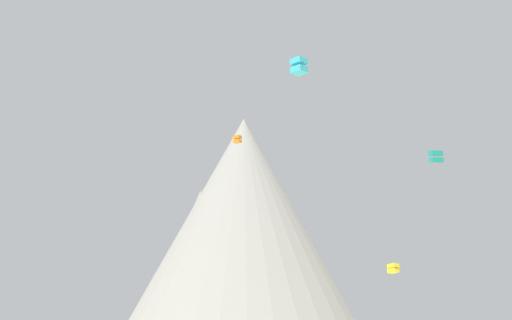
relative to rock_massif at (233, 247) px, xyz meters
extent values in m
cone|color=gray|center=(1.98, -0.62, 1.81)|extent=(61.88, 61.88, 47.72)
cone|color=gray|center=(-6.08, -2.57, -5.79)|extent=(25.68, 25.68, 32.51)
cone|color=gray|center=(-4.78, 5.36, -4.13)|extent=(35.87, 35.87, 35.85)
cube|color=#33BCDB|center=(12.15, -57.86, 8.94)|extent=(1.97, 1.97, 0.69)
cube|color=#33BCDB|center=(12.15, -57.86, 9.90)|extent=(1.97, 1.97, 0.69)
cube|color=orange|center=(3.72, -34.88, 9.09)|extent=(1.27, 1.30, 0.58)
cube|color=orange|center=(3.72, -34.88, 9.71)|extent=(1.27, 1.30, 0.58)
cube|color=yellow|center=(24.33, -34.50, -9.05)|extent=(1.68, 1.68, 0.65)
cube|color=yellow|center=(24.33, -34.50, -8.45)|extent=(1.68, 1.68, 0.65)
cube|color=teal|center=(28.76, -44.24, 3.02)|extent=(1.62, 1.71, 0.99)
cube|color=teal|center=(28.76, -44.24, 3.88)|extent=(1.62, 1.71, 0.99)
camera|label=1|loc=(10.99, -118.57, -19.75)|focal=44.42mm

